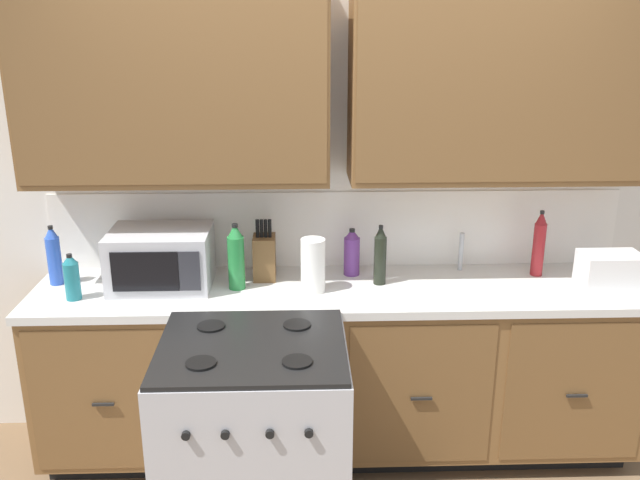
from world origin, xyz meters
name	(u,v)px	position (x,y,z in m)	size (l,w,h in m)	color
wall_unit	(339,132)	(0.00, 0.50, 1.65)	(4.13, 0.40, 2.41)	white
counter_run	(339,369)	(0.00, 0.30, 0.48)	(2.96, 0.64, 0.92)	black
stove_range	(255,445)	(-0.39, -0.33, 0.47)	(0.76, 0.68, 0.95)	#B7B7BC
microwave	(161,258)	(-0.86, 0.35, 1.06)	(0.48, 0.37, 0.28)	#B7B7BC
toaster	(610,273)	(1.28, 0.20, 1.02)	(0.28, 0.18, 0.19)	white
knife_block	(264,257)	(-0.37, 0.43, 1.04)	(0.11, 0.14, 0.31)	brown
sink_faucet	(461,252)	(0.64, 0.51, 1.02)	(0.02, 0.02, 0.20)	#B2B5BA
paper_towel_roll	(313,265)	(-0.13, 0.25, 1.05)	(0.12, 0.12, 0.26)	white
bottle_teal	(72,277)	(-1.25, 0.19, 1.03)	(0.07, 0.07, 0.22)	#1E707A
bottle_blue	(54,256)	(-1.39, 0.39, 1.07)	(0.07, 0.07, 0.30)	blue
bottle_green	(236,257)	(-0.50, 0.30, 1.08)	(0.08, 0.08, 0.33)	#237A38
bottle_dark	(380,256)	(0.20, 0.33, 1.07)	(0.06, 0.06, 0.30)	black
bottle_violet	(352,252)	(0.07, 0.46, 1.04)	(0.08, 0.08, 0.24)	#663384
bottle_red	(539,244)	(1.01, 0.43, 1.09)	(0.06, 0.06, 0.34)	maroon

